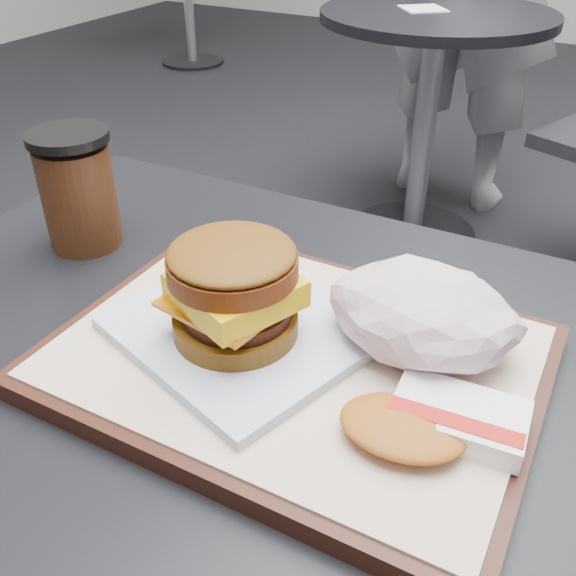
# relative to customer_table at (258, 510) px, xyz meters

# --- Properties ---
(customer_table) EXTENTS (0.80, 0.60, 0.77)m
(customer_table) POSITION_rel_customer_table_xyz_m (0.00, 0.00, 0.00)
(customer_table) COLOR #A5A5AA
(customer_table) RESTS_ON ground
(serving_tray) EXTENTS (0.38, 0.28, 0.02)m
(serving_tray) POSITION_rel_customer_table_xyz_m (0.03, 0.01, 0.20)
(serving_tray) COLOR black
(serving_tray) RESTS_ON customer_table
(breakfast_sandwich) EXTENTS (0.23, 0.22, 0.09)m
(breakfast_sandwich) POSITION_rel_customer_table_xyz_m (-0.01, 0.00, 0.24)
(breakfast_sandwich) COLOR white
(breakfast_sandwich) RESTS_ON serving_tray
(hash_brown) EXTENTS (0.12, 0.10, 0.02)m
(hash_brown) POSITION_rel_customer_table_xyz_m (0.16, -0.02, 0.22)
(hash_brown) COLOR white
(hash_brown) RESTS_ON serving_tray
(crumpled_wrapper) EXTENTS (0.15, 0.12, 0.07)m
(crumpled_wrapper) POSITION_rel_customer_table_xyz_m (0.12, 0.06, 0.24)
(crumpled_wrapper) COLOR silver
(crumpled_wrapper) RESTS_ON serving_tray
(coffee_cup) EXTENTS (0.08, 0.08, 0.12)m
(coffee_cup) POSITION_rel_customer_table_xyz_m (-0.26, 0.09, 0.25)
(coffee_cup) COLOR #3C1D0E
(coffee_cup) RESTS_ON customer_table
(neighbor_table) EXTENTS (0.70, 0.70, 0.75)m
(neighbor_table) POSITION_rel_customer_table_xyz_m (-0.35, 1.65, -0.03)
(neighbor_table) COLOR black
(neighbor_table) RESTS_ON ground
(napkin) EXTENTS (0.17, 0.17, 0.00)m
(napkin) POSITION_rel_customer_table_xyz_m (-0.39, 1.64, 0.17)
(napkin) COLOR white
(napkin) RESTS_ON neighbor_table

